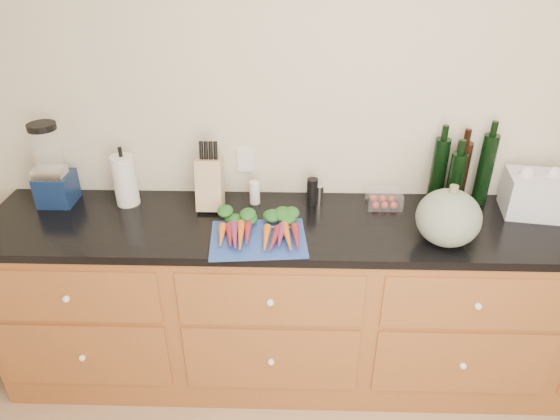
{
  "coord_description": "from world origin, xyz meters",
  "views": [
    {
      "loc": [
        -0.36,
        -0.71,
        2.15
      ],
      "look_at": [
        -0.41,
        1.2,
        1.06
      ],
      "focal_mm": 32.0,
      "sensor_mm": 36.0,
      "label": 1
    }
  ],
  "objects_px": {
    "squash": "(448,218)",
    "tomato_box": "(384,199)",
    "knife_block": "(210,184)",
    "blender_appliance": "(52,170)",
    "paper_towel": "(125,180)",
    "cutting_board": "(258,239)",
    "carrots": "(259,228)"
  },
  "relations": [
    {
      "from": "squash",
      "to": "tomato_box",
      "type": "xyz_separation_m",
      "value": [
        -0.22,
        0.32,
        -0.09
      ]
    },
    {
      "from": "squash",
      "to": "knife_block",
      "type": "relative_size",
      "value": 1.11
    },
    {
      "from": "blender_appliance",
      "to": "knife_block",
      "type": "xyz_separation_m",
      "value": [
        0.77,
        -0.02,
        -0.06
      ]
    },
    {
      "from": "paper_towel",
      "to": "tomato_box",
      "type": "bearing_deg",
      "value": 0.45
    },
    {
      "from": "squash",
      "to": "tomato_box",
      "type": "relative_size",
      "value": 1.66
    },
    {
      "from": "squash",
      "to": "paper_towel",
      "type": "distance_m",
      "value": 1.52
    },
    {
      "from": "cutting_board",
      "to": "knife_block",
      "type": "height_order",
      "value": "knife_block"
    },
    {
      "from": "blender_appliance",
      "to": "paper_towel",
      "type": "distance_m",
      "value": 0.35
    },
    {
      "from": "carrots",
      "to": "blender_appliance",
      "type": "height_order",
      "value": "blender_appliance"
    },
    {
      "from": "paper_towel",
      "to": "tomato_box",
      "type": "relative_size",
      "value": 1.54
    },
    {
      "from": "carrots",
      "to": "cutting_board",
      "type": "bearing_deg",
      "value": -90.0
    },
    {
      "from": "carrots",
      "to": "paper_towel",
      "type": "distance_m",
      "value": 0.73
    },
    {
      "from": "blender_appliance",
      "to": "knife_block",
      "type": "height_order",
      "value": "blender_appliance"
    },
    {
      "from": "paper_towel",
      "to": "knife_block",
      "type": "distance_m",
      "value": 0.42
    },
    {
      "from": "carrots",
      "to": "paper_towel",
      "type": "bearing_deg",
      "value": 157.63
    },
    {
      "from": "blender_appliance",
      "to": "paper_towel",
      "type": "relative_size",
      "value": 1.63
    },
    {
      "from": "squash",
      "to": "blender_appliance",
      "type": "xyz_separation_m",
      "value": [
        -1.84,
        0.31,
        0.06
      ]
    },
    {
      "from": "paper_towel",
      "to": "tomato_box",
      "type": "xyz_separation_m",
      "value": [
        1.27,
        0.01,
        -0.09
      ]
    },
    {
      "from": "carrots",
      "to": "paper_towel",
      "type": "relative_size",
      "value": 1.52
    },
    {
      "from": "knife_block",
      "to": "tomato_box",
      "type": "distance_m",
      "value": 0.86
    },
    {
      "from": "cutting_board",
      "to": "blender_appliance",
      "type": "height_order",
      "value": "blender_appliance"
    },
    {
      "from": "knife_block",
      "to": "paper_towel",
      "type": "bearing_deg",
      "value": 177.28
    },
    {
      "from": "carrots",
      "to": "knife_block",
      "type": "bearing_deg",
      "value": 134.42
    },
    {
      "from": "carrots",
      "to": "squash",
      "type": "height_order",
      "value": "squash"
    },
    {
      "from": "squash",
      "to": "blender_appliance",
      "type": "distance_m",
      "value": 1.86
    },
    {
      "from": "carrots",
      "to": "squash",
      "type": "xyz_separation_m",
      "value": [
        0.82,
        -0.04,
        0.09
      ]
    },
    {
      "from": "squash",
      "to": "knife_block",
      "type": "xyz_separation_m",
      "value": [
        -1.07,
        0.29,
        0.0
      ]
    },
    {
      "from": "cutting_board",
      "to": "blender_appliance",
      "type": "distance_m",
      "value": 1.08
    },
    {
      "from": "knife_block",
      "to": "squash",
      "type": "bearing_deg",
      "value": -15.4
    },
    {
      "from": "paper_towel",
      "to": "knife_block",
      "type": "xyz_separation_m",
      "value": [
        0.42,
        -0.02,
        -0.0
      ]
    },
    {
      "from": "paper_towel",
      "to": "tomato_box",
      "type": "height_order",
      "value": "paper_towel"
    },
    {
      "from": "cutting_board",
      "to": "carrots",
      "type": "distance_m",
      "value": 0.05
    }
  ]
}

